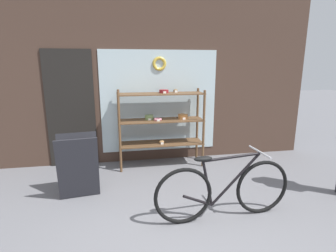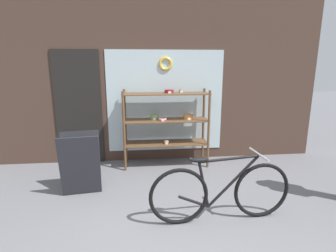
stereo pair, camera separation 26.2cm
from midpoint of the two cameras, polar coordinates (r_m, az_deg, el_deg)
storefront_facade at (r=4.97m, az=-1.77°, el=14.14°), size 6.36×0.13×3.92m
display_case at (r=4.74m, az=1.30°, el=1.27°), size 1.53×0.44×1.40m
bicycle at (r=3.26m, az=13.74°, el=-13.75°), size 1.72×0.46×0.83m
sandwich_board at (r=3.91m, az=-16.70°, el=-8.00°), size 0.59×0.45×0.90m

